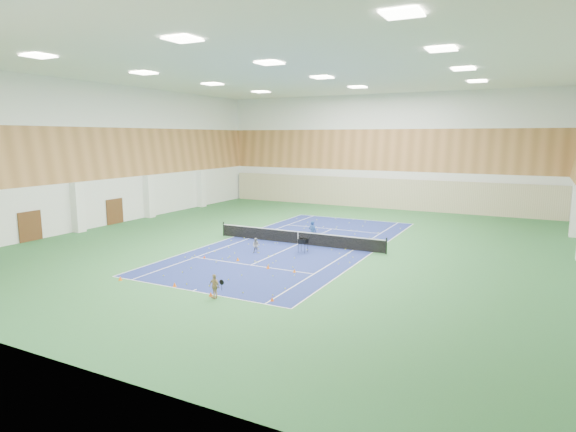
{
  "coord_description": "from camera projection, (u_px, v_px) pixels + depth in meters",
  "views": [
    {
      "loc": [
        14.7,
        -30.07,
        7.56
      ],
      "look_at": [
        -0.75,
        -0.11,
        2.0
      ],
      "focal_mm": 30.0,
      "sensor_mm": 36.0,
      "label": 1
    }
  ],
  "objects": [
    {
      "name": "cone_base_b",
      "position": [
        175.0,
        285.0,
        24.51
      ],
      "size": [
        0.21,
        0.21,
        0.23
      ],
      "primitive_type": "cone",
      "color": "#F15D0C",
      "rests_on": "ground"
    },
    {
      "name": "tennis_net",
      "position": [
        298.0,
        237.0,
        34.16
      ],
      "size": [
        12.8,
        0.1,
        1.1
      ],
      "primitive_type": null,
      "color": "black",
      "rests_on": "ground"
    },
    {
      "name": "cone_base_a",
      "position": [
        120.0,
        278.0,
        25.62
      ],
      "size": [
        0.21,
        0.21,
        0.23
      ],
      "primitive_type": "cone",
      "color": "orange",
      "rests_on": "ground"
    },
    {
      "name": "court_surface",
      "position": [
        298.0,
        244.0,
        34.25
      ],
      "size": [
        10.97,
        23.77,
        0.01
      ],
      "primitive_type": "cube",
      "color": "navy",
      "rests_on": "ground"
    },
    {
      "name": "ground",
      "position": [
        298.0,
        244.0,
        34.25
      ],
      "size": [
        40.0,
        40.0,
        0.0
      ],
      "primitive_type": "plane",
      "color": "#296132",
      "rests_on": "ground"
    },
    {
      "name": "cone_svc_c",
      "position": [
        268.0,
        267.0,
        27.88
      ],
      "size": [
        0.22,
        0.22,
        0.24
      ],
      "primitive_type": "cone",
      "color": "#F15E0C",
      "rests_on": "ground"
    },
    {
      "name": "cone_base_c",
      "position": [
        211.0,
        294.0,
        23.07
      ],
      "size": [
        0.19,
        0.19,
        0.21
      ],
      "primitive_type": "cone",
      "color": "#D6490B",
      "rests_on": "ground"
    },
    {
      "name": "child_apron",
      "position": [
        214.0,
        286.0,
        22.72
      ],
      "size": [
        0.74,
        0.45,
        1.17
      ],
      "primitive_type": "imported",
      "rotation": [
        0.0,
        0.0,
        -0.25
      ],
      "color": "tan",
      "rests_on": "ground"
    },
    {
      "name": "ball_cart",
      "position": [
        303.0,
        246.0,
        31.68
      ],
      "size": [
        0.56,
        0.56,
        0.96
      ],
      "primitive_type": null,
      "rotation": [
        0.0,
        0.0,
        0.01
      ],
      "color": "black",
      "rests_on": "ground"
    },
    {
      "name": "cone_svc_a",
      "position": [
        204.0,
        257.0,
        30.24
      ],
      "size": [
        0.17,
        0.17,
        0.19
      ],
      "primitive_type": "cone",
      "color": "#D8400B",
      "rests_on": "ground"
    },
    {
      "name": "child_court",
      "position": [
        256.0,
        246.0,
        31.55
      ],
      "size": [
        0.59,
        0.52,
        1.02
      ],
      "primitive_type": "imported",
      "rotation": [
        0.0,
        0.0,
        0.31
      ],
      "color": "gray",
      "rests_on": "ground"
    },
    {
      "name": "cone_svc_d",
      "position": [
        294.0,
        271.0,
        27.09
      ],
      "size": [
        0.19,
        0.19,
        0.21
      ],
      "primitive_type": "cone",
      "color": "orange",
      "rests_on": "ground"
    },
    {
      "name": "door_left_a",
      "position": [
        30.0,
        226.0,
        35.15
      ],
      "size": [
        0.08,
        1.8,
        2.2
      ],
      "primitive_type": "cube",
      "color": "#593319",
      "rests_on": "ground"
    },
    {
      "name": "cone_base_d",
      "position": [
        272.0,
        299.0,
        22.36
      ],
      "size": [
        0.18,
        0.18,
        0.2
      ],
      "primitive_type": "cone",
      "color": "#D84F0B",
      "rests_on": "ground"
    },
    {
      "name": "back_curtain",
      "position": [
        379.0,
        193.0,
        51.31
      ],
      "size": [
        35.4,
        0.16,
        3.2
      ],
      "primitive_type": "cube",
      "color": "#C6B793",
      "rests_on": "ground"
    },
    {
      "name": "door_left_b",
      "position": [
        115.0,
        211.0,
        42.17
      ],
      "size": [
        0.08,
        1.8,
        2.2
      ],
      "primitive_type": "cube",
      "color": "#593319",
      "rests_on": "ground"
    },
    {
      "name": "ceiling_light_grid",
      "position": [
        299.0,
        71.0,
        32.31
      ],
      "size": [
        21.4,
        25.4,
        0.06
      ],
      "primitive_type": null,
      "color": "white",
      "rests_on": "room_shell"
    },
    {
      "name": "coach",
      "position": [
        313.0,
        232.0,
        34.25
      ],
      "size": [
        0.66,
        0.48,
        1.69
      ],
      "primitive_type": "imported",
      "rotation": [
        0.0,
        0.0,
        3.02
      ],
      "color": "navy",
      "rests_on": "ground"
    },
    {
      "name": "tennis_balls_scatter",
      "position": [
        298.0,
        244.0,
        34.24
      ],
      "size": [
        10.57,
        22.77,
        0.07
      ],
      "primitive_type": null,
      "color": "#B4CA22",
      "rests_on": "ground"
    },
    {
      "name": "wood_cladding",
      "position": [
        298.0,
        130.0,
        32.95
      ],
      "size": [
        36.0,
        40.0,
        8.0
      ],
      "primitive_type": null,
      "color": "#AF7441",
      "rests_on": "room_shell"
    },
    {
      "name": "room_shell",
      "position": [
        298.0,
        160.0,
        33.27
      ],
      "size": [
        36.0,
        40.0,
        12.0
      ],
      "primitive_type": null,
      "color": "white",
      "rests_on": "ground"
    },
    {
      "name": "cone_svc_b",
      "position": [
        238.0,
        259.0,
        29.63
      ],
      "size": [
        0.21,
        0.21,
        0.23
      ],
      "primitive_type": "cone",
      "color": "orange",
      "rests_on": "ground"
    }
  ]
}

